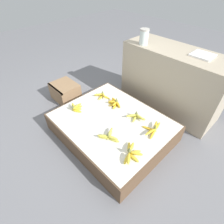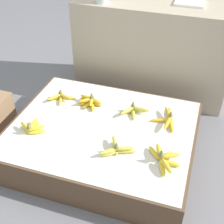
% 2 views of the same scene
% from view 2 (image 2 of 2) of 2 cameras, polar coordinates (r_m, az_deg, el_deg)
% --- Properties ---
extents(ground_plane, '(10.00, 10.00, 0.00)m').
position_cam_2_polar(ground_plane, '(2.25, -1.69, -7.20)').
color(ground_plane, slate).
extents(display_platform, '(1.23, 1.00, 0.23)m').
position_cam_2_polar(display_platform, '(2.17, -1.74, -5.04)').
color(display_platform, brown).
rests_on(display_platform, ground_plane).
extents(back_vendor_table, '(1.27, 0.49, 0.80)m').
position_cam_2_polar(back_vendor_table, '(2.73, 7.44, 11.38)').
color(back_vendor_table, tan).
rests_on(back_vendor_table, ground_plane).
extents(banana_bunch_front_left, '(0.19, 0.14, 0.10)m').
position_cam_2_polar(banana_bunch_front_left, '(2.11, -14.42, -2.74)').
color(banana_bunch_front_left, yellow).
rests_on(banana_bunch_front_left, display_platform).
extents(banana_bunch_front_midright, '(0.21, 0.20, 0.09)m').
position_cam_2_polar(banana_bunch_front_midright, '(1.90, 0.83, -6.73)').
color(banana_bunch_front_midright, gold).
rests_on(banana_bunch_front_midright, display_platform).
extents(banana_bunch_front_right, '(0.22, 0.23, 0.11)m').
position_cam_2_polar(banana_bunch_front_right, '(1.86, 9.48, -8.35)').
color(banana_bunch_front_right, gold).
rests_on(banana_bunch_front_right, display_platform).
extents(banana_bunch_middle_left, '(0.21, 0.14, 0.08)m').
position_cam_2_polar(banana_bunch_middle_left, '(2.37, -9.38, 2.71)').
color(banana_bunch_middle_left, gold).
rests_on(banana_bunch_middle_left, display_platform).
extents(banana_bunch_middle_midleft, '(0.20, 0.14, 0.10)m').
position_cam_2_polar(banana_bunch_middle_midleft, '(2.28, -4.08, 1.93)').
color(banana_bunch_middle_midleft, gold).
rests_on(banana_bunch_middle_midleft, display_platform).
extents(banana_bunch_middle_midright, '(0.21, 0.16, 0.09)m').
position_cam_2_polar(banana_bunch_middle_midright, '(2.20, 3.99, 0.34)').
color(banana_bunch_middle_midright, gold).
rests_on(banana_bunch_middle_midright, display_platform).
extents(banana_bunch_middle_right, '(0.18, 0.28, 0.09)m').
position_cam_2_polar(banana_bunch_middle_right, '(2.16, 10.20, -1.18)').
color(banana_bunch_middle_right, gold).
rests_on(banana_bunch_middle_right, display_platform).
extents(foam_tray_white, '(0.22, 0.21, 0.02)m').
position_cam_2_polar(foam_tray_white, '(2.59, 14.06, 18.89)').
color(foam_tray_white, white).
rests_on(foam_tray_white, back_vendor_table).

